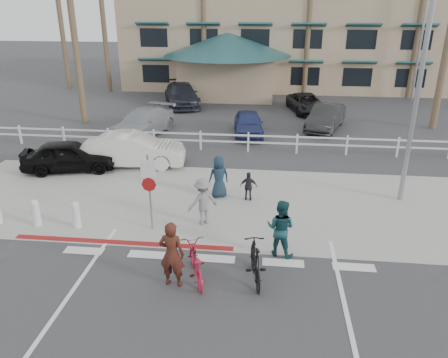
# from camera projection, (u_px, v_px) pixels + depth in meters

# --- Properties ---
(ground) EXTENTS (140.00, 140.00, 0.00)m
(ground) POSITION_uv_depth(u_px,v_px,m) (212.00, 271.00, 12.27)
(ground) COLOR #333335
(bike_path) EXTENTS (12.00, 16.00, 0.01)m
(bike_path) POSITION_uv_depth(u_px,v_px,m) (201.00, 318.00, 10.43)
(bike_path) COLOR #333335
(bike_path) RESTS_ON ground
(sidewalk_plaza) EXTENTS (22.00, 7.00, 0.01)m
(sidewalk_plaza) POSITION_uv_depth(u_px,v_px,m) (228.00, 202.00, 16.41)
(sidewalk_plaza) COLOR gray
(sidewalk_plaza) RESTS_ON ground
(cross_street) EXTENTS (40.00, 5.00, 0.01)m
(cross_street) POSITION_uv_depth(u_px,v_px,m) (237.00, 165.00, 20.08)
(cross_street) COLOR #333335
(cross_street) RESTS_ON ground
(parking_lot) EXTENTS (50.00, 16.00, 0.01)m
(parking_lot) POSITION_uv_depth(u_px,v_px,m) (249.00, 115.00, 28.82)
(parking_lot) COLOR #333335
(parking_lot) RESTS_ON ground
(curb_red) EXTENTS (7.00, 0.25, 0.02)m
(curb_red) POSITION_uv_depth(u_px,v_px,m) (122.00, 243.00, 13.68)
(curb_red) COLOR maroon
(curb_red) RESTS_ON ground
(rail_fence) EXTENTS (29.40, 0.16, 1.00)m
(rail_fence) POSITION_uv_depth(u_px,v_px,m) (250.00, 142.00, 21.68)
(rail_fence) COLOR silver
(rail_fence) RESTS_ON ground
(building) EXTENTS (28.00, 16.00, 11.30)m
(building) POSITION_uv_depth(u_px,v_px,m) (281.00, 17.00, 38.42)
(building) COLOR tan
(building) RESTS_ON ground
(sign_post) EXTENTS (0.50, 0.10, 2.90)m
(sign_post) POSITION_uv_depth(u_px,v_px,m) (150.00, 189.00, 13.98)
(sign_post) COLOR gray
(sign_post) RESTS_ON ground
(bollard_0) EXTENTS (0.26, 0.26, 0.95)m
(bollard_0) POSITION_uv_depth(u_px,v_px,m) (76.00, 215.00, 14.42)
(bollard_0) COLOR silver
(bollard_0) RESTS_ON ground
(bollard_1) EXTENTS (0.26, 0.26, 0.95)m
(bollard_1) POSITION_uv_depth(u_px,v_px,m) (36.00, 213.00, 14.56)
(bollard_1) COLOR silver
(bollard_1) RESTS_ON ground
(streetlight_0) EXTENTS (0.60, 2.00, 9.00)m
(streetlight_0) POSITION_uv_depth(u_px,v_px,m) (420.00, 80.00, 14.96)
(streetlight_0) COLOR gray
(streetlight_0) RESTS_ON ground
(streetlight_1) EXTENTS (0.60, 2.00, 9.50)m
(streetlight_1) POSITION_uv_depth(u_px,v_px,m) (422.00, 35.00, 31.31)
(streetlight_1) COLOR gray
(streetlight_1) RESTS_ON ground
(palm_1) EXTENTS (4.00, 4.00, 13.00)m
(palm_1) POSITION_uv_depth(u_px,v_px,m) (102.00, 8.00, 34.00)
(palm_1) COLOR #1D4C25
(palm_1) RESTS_ON ground
(palm_3) EXTENTS (4.00, 4.00, 14.00)m
(palm_3) POSITION_uv_depth(u_px,v_px,m) (203.00, 1.00, 33.00)
(palm_3) COLOR #1D4C25
(palm_3) RESTS_ON ground
(palm_5) EXTENTS (4.00, 4.00, 13.00)m
(palm_5) POSITION_uv_depth(u_px,v_px,m) (310.00, 8.00, 32.38)
(palm_5) COLOR #1D4C25
(palm_5) RESTS_ON ground
(palm_7) EXTENTS (4.00, 4.00, 14.00)m
(palm_7) POSITION_uv_depth(u_px,v_px,m) (423.00, 1.00, 31.38)
(palm_7) COLOR #1D4C25
(palm_7) RESTS_ON ground
(palm_10) EXTENTS (4.00, 4.00, 12.00)m
(palm_10) POSITION_uv_depth(u_px,v_px,m) (72.00, 20.00, 24.80)
(palm_10) COLOR #1D4C25
(palm_10) RESTS_ON ground
(bike_red) EXTENTS (1.23, 1.98, 0.98)m
(bike_red) POSITION_uv_depth(u_px,v_px,m) (195.00, 263.00, 11.77)
(bike_red) COLOR maroon
(bike_red) RESTS_ON ground
(rider_red) EXTENTS (0.72, 0.51, 1.87)m
(rider_red) POSITION_uv_depth(u_px,v_px,m) (172.00, 254.00, 11.34)
(rider_red) COLOR #431D13
(rider_red) RESTS_ON ground
(bike_black) EXTENTS (0.83, 1.94, 1.13)m
(bike_black) POSITION_uv_depth(u_px,v_px,m) (255.00, 262.00, 11.68)
(bike_black) COLOR black
(bike_black) RESTS_ON ground
(rider_black) EXTENTS (1.03, 0.91, 1.76)m
(rider_black) POSITION_uv_depth(u_px,v_px,m) (281.00, 228.00, 12.75)
(rider_black) COLOR #154045
(rider_black) RESTS_ON ground
(pedestrian_a) EXTENTS (1.21, 1.08, 1.63)m
(pedestrian_a) POSITION_uv_depth(u_px,v_px,m) (203.00, 201.00, 14.58)
(pedestrian_a) COLOR slate
(pedestrian_a) RESTS_ON ground
(pedestrian_child) EXTENTS (0.67, 0.29, 1.13)m
(pedestrian_child) POSITION_uv_depth(u_px,v_px,m) (249.00, 187.00, 16.38)
(pedestrian_child) COLOR #26252A
(pedestrian_child) RESTS_ON ground
(pedestrian_b) EXTENTS (0.95, 0.82, 1.64)m
(pedestrian_b) POSITION_uv_depth(u_px,v_px,m) (219.00, 177.00, 16.59)
(pedestrian_b) COLOR #172837
(pedestrian_b) RESTS_ON ground
(car_white_sedan) EXTENTS (4.77, 2.14, 1.52)m
(car_white_sedan) POSITION_uv_depth(u_px,v_px,m) (134.00, 150.00, 19.78)
(car_white_sedan) COLOR silver
(car_white_sedan) RESTS_ON ground
(car_red_compact) EXTENTS (4.33, 2.57, 1.38)m
(car_red_compact) POSITION_uv_depth(u_px,v_px,m) (70.00, 156.00, 19.25)
(car_red_compact) COLOR black
(car_red_compact) RESTS_ON ground
(lot_car_1) EXTENTS (3.25, 5.24, 1.42)m
(lot_car_1) POSITION_uv_depth(u_px,v_px,m) (143.00, 122.00, 24.42)
(lot_car_1) COLOR #92979C
(lot_car_1) RESTS_ON ground
(lot_car_2) EXTENTS (1.95, 4.02, 1.32)m
(lot_car_2) POSITION_uv_depth(u_px,v_px,m) (248.00, 123.00, 24.41)
(lot_car_2) COLOR navy
(lot_car_2) RESTS_ON ground
(lot_car_3) EXTENTS (2.83, 4.57, 1.42)m
(lot_car_3) POSITION_uv_depth(u_px,v_px,m) (326.00, 117.00, 25.48)
(lot_car_3) COLOR black
(lot_car_3) RESTS_ON ground
(lot_car_4) EXTENTS (3.71, 5.73, 1.54)m
(lot_car_4) POSITION_uv_depth(u_px,v_px,m) (182.00, 95.00, 31.26)
(lot_car_4) COLOR #242730
(lot_car_4) RESTS_ON ground
(lot_car_5) EXTENTS (2.87, 4.66, 1.20)m
(lot_car_5) POSITION_uv_depth(u_px,v_px,m) (307.00, 103.00, 29.44)
(lot_car_5) COLOR black
(lot_car_5) RESTS_ON ground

